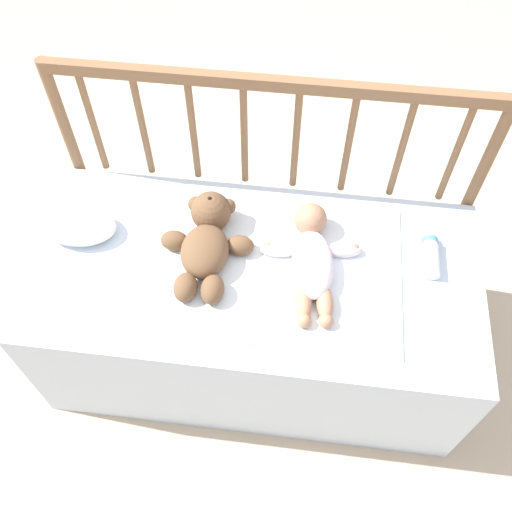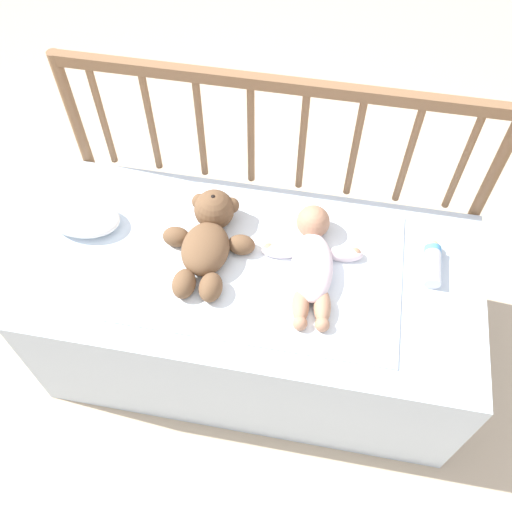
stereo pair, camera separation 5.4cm
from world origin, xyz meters
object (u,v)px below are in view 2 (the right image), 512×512
at_px(baby, 312,260).
at_px(baby_bottle, 433,262).
at_px(small_pillow, 84,218).
at_px(teddy_bear, 208,237).

bearing_deg(baby, baby_bottle, 10.51).
xyz_separation_m(baby, small_pillow, (-0.71, 0.03, -0.01)).
distance_m(teddy_bear, baby_bottle, 0.66).
bearing_deg(small_pillow, baby, -2.71).
relative_size(teddy_bear, baby_bottle, 2.36).
bearing_deg(baby_bottle, small_pillow, -178.34).
xyz_separation_m(teddy_bear, baby_bottle, (0.66, 0.05, -0.03)).
bearing_deg(teddy_bear, baby, -2.81).
distance_m(teddy_bear, baby, 0.31).
height_order(teddy_bear, baby, teddy_bear).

